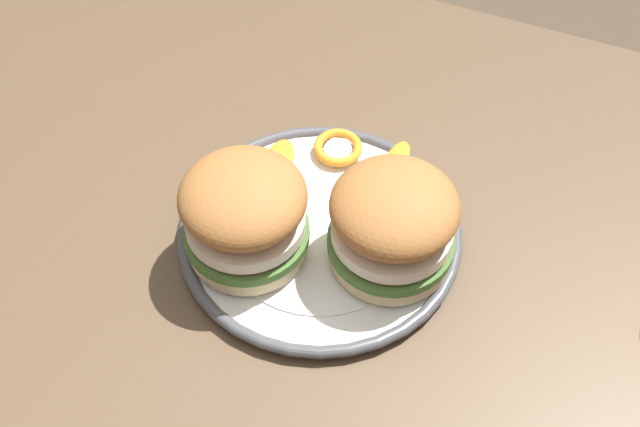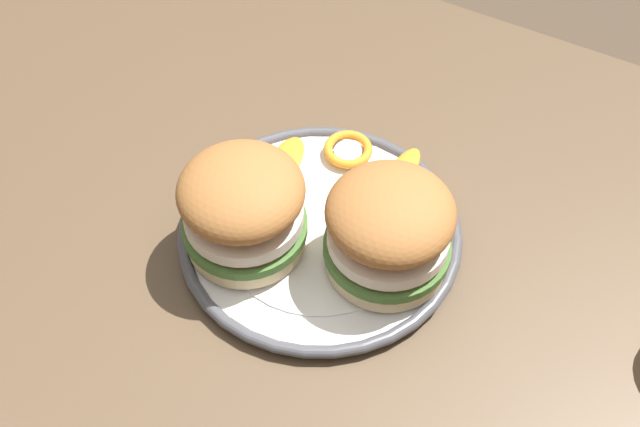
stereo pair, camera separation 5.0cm
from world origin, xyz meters
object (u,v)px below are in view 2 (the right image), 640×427
at_px(dinner_plate, 320,233).
at_px(sandwich_half_right, 242,209).
at_px(sandwich_half_left, 389,229).
at_px(dining_table, 275,310).

relative_size(dinner_plate, sandwich_half_right, 1.89).
bearing_deg(dinner_plate, sandwich_half_left, -4.25).
bearing_deg(sandwich_half_left, dining_table, -157.83).
bearing_deg(dinner_plate, sandwich_half_right, -138.16).
height_order(dining_table, sandwich_half_left, sandwich_half_left).
relative_size(dinner_plate, sandwich_half_left, 1.89).
bearing_deg(dining_table, dinner_plate, 58.71).
bearing_deg(dinner_plate, dining_table, -121.29).
xyz_separation_m(dining_table, sandwich_half_right, (-0.03, -0.00, 0.16)).
distance_m(dinner_plate, sandwich_half_left, 0.09).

